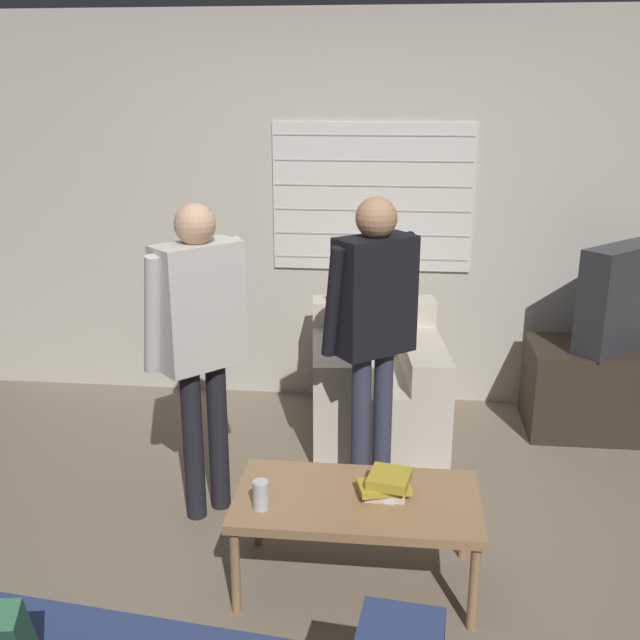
% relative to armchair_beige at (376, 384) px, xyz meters
% --- Properties ---
extents(ground_plane, '(16.00, 16.00, 0.00)m').
position_rel_armchair_beige_xyz_m(ground_plane, '(-0.21, -1.43, -0.32)').
color(ground_plane, '#7F705B').
extents(wall_back, '(5.20, 0.08, 2.55)m').
position_rel_armchair_beige_xyz_m(wall_back, '(-0.21, 0.60, 0.96)').
color(wall_back, '#BCB7A8').
rests_on(wall_back, ground_plane).
extents(armchair_beige, '(0.88, 0.98, 0.78)m').
position_rel_armchair_beige_xyz_m(armchair_beige, '(0.00, 0.00, 0.00)').
color(armchair_beige, beige).
rests_on(armchair_beige, ground_plane).
extents(coffee_table, '(1.04, 0.56, 0.43)m').
position_rel_armchair_beige_xyz_m(coffee_table, '(-0.03, -1.50, 0.06)').
color(coffee_table, '#9E754C').
rests_on(coffee_table, ground_plane).
extents(tv_stand, '(0.99, 0.54, 0.55)m').
position_rel_armchair_beige_xyz_m(tv_stand, '(1.44, 0.19, -0.05)').
color(tv_stand, '#33281E').
rests_on(tv_stand, ground_plane).
extents(tv, '(0.59, 0.58, 0.64)m').
position_rel_armchair_beige_xyz_m(tv, '(1.44, 0.19, 0.55)').
color(tv, '#2D2D33').
rests_on(tv, tv_stand).
extents(person_left_standing, '(0.48, 0.77, 1.58)m').
position_rel_armchair_beige_xyz_m(person_left_standing, '(-0.82, -0.99, 0.67)').
color(person_left_standing, black).
rests_on(person_left_standing, ground_plane).
extents(person_right_standing, '(0.49, 0.80, 1.58)m').
position_rel_armchair_beige_xyz_m(person_right_standing, '(-0.01, -0.69, 0.67)').
color(person_right_standing, '#33384C').
rests_on(person_right_standing, ground_plane).
extents(book_stack, '(0.24, 0.21, 0.10)m').
position_rel_armchair_beige_xyz_m(book_stack, '(0.09, -1.48, 0.16)').
color(book_stack, beige).
rests_on(book_stack, coffee_table).
extents(soda_can, '(0.07, 0.07, 0.13)m').
position_rel_armchair_beige_xyz_m(soda_can, '(-0.42, -1.64, 0.17)').
color(soda_can, silver).
rests_on(soda_can, coffee_table).
extents(spare_remote, '(0.04, 0.13, 0.02)m').
position_rel_armchair_beige_xyz_m(spare_remote, '(0.11, -1.49, 0.12)').
color(spare_remote, white).
rests_on(spare_remote, coffee_table).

